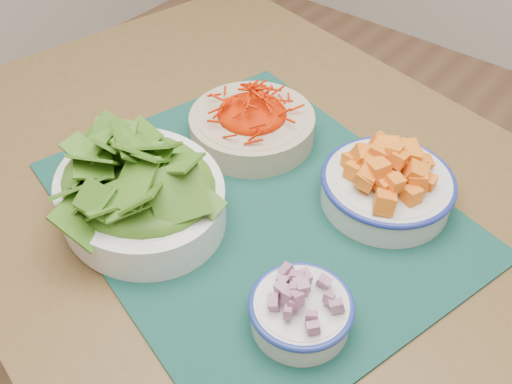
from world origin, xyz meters
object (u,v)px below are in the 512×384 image
table (272,240)px  onion_bowl (301,308)px  lettuce_bowl (139,184)px  carrot_bowl (252,119)px  placemat (256,208)px  squash_bowl (389,178)px

table → onion_bowl: (0.16, -0.15, 0.13)m
table → lettuce_bowl: bearing=-119.0°
table → carrot_bowl: (-0.11, 0.09, 0.14)m
placemat → onion_bowl: (0.17, -0.12, 0.03)m
carrot_bowl → lettuce_bowl: (-0.01, -0.23, 0.02)m
table → squash_bowl: size_ratio=7.28×
lettuce_bowl → onion_bowl: size_ratio=2.14×
table → lettuce_bowl: size_ratio=4.39×
squash_bowl → lettuce_bowl: lettuce_bowl is taller
lettuce_bowl → carrot_bowl: bearing=103.0°
onion_bowl → placemat: bearing=144.1°
squash_bowl → lettuce_bowl: 0.35m
placemat → carrot_bowl: size_ratio=2.13×
table → carrot_bowl: 0.20m
lettuce_bowl → onion_bowl: bearing=14.1°
carrot_bowl → squash_bowl: (0.25, 0.01, 0.01)m
squash_bowl → lettuce_bowl: bearing=-137.1°
placemat → squash_bowl: size_ratio=2.99×
placemat → carrot_bowl: 0.17m
placemat → lettuce_bowl: bearing=-122.1°
table → squash_bowl: squash_bowl is taller
squash_bowl → carrot_bowl: bearing=-178.3°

